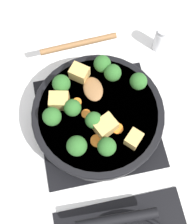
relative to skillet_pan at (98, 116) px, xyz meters
The scene contains 22 objects.
ground_plane 0.06m from the skillet_pan, 92.46° to the right, with size 2.40×2.40×0.00m, color white.
front_burner_grate 0.04m from the skillet_pan, 92.46° to the right, with size 0.31×0.31×0.03m.
skillet_pan is the anchor object (origin of this frame).
wooden_spoon 0.14m from the skillet_pan, 86.79° to the right, with size 0.21×0.19×0.02m.
tofu_cube_center_large 0.06m from the skillet_pan, 100.36° to the left, with size 0.05×0.04×0.04m, color tan.
tofu_cube_near_handle 0.11m from the skillet_pan, 26.20° to the right, with size 0.05×0.04×0.04m, color tan.
tofu_cube_east_chunk 0.12m from the skillet_pan, 127.75° to the left, with size 0.04×0.03×0.03m, color tan.
tofu_cube_west_chunk 0.12m from the skillet_pan, 76.80° to the right, with size 0.04×0.04×0.04m, color tan.
broccoli_floret_near_spoon 0.11m from the skillet_pan, 122.44° to the right, with size 0.04×0.04×0.05m.
broccoli_floret_center_top 0.13m from the skillet_pan, 155.64° to the right, with size 0.04×0.04×0.05m.
broccoli_floret_east_rim 0.06m from the skillet_pan, 57.95° to the left, with size 0.04×0.04×0.05m.
broccoli_floret_west_rim 0.11m from the skillet_pan, 92.60° to the left, with size 0.04×0.04×0.05m.
broccoli_floret_north_edge 0.08m from the skillet_pan, 14.27° to the right, with size 0.04×0.04×0.05m.
broccoli_floret_south_cluster 0.13m from the skillet_pan, 106.72° to the right, with size 0.04×0.04×0.05m.
broccoli_floret_mid_floret 0.12m from the skillet_pan, ahead, with size 0.05×0.05×0.05m.
broccoli_floret_small_inner 0.12m from the skillet_pan, 47.88° to the right, with size 0.04×0.04×0.05m.
broccoli_floret_tall_stem 0.12m from the skillet_pan, 50.27° to the left, with size 0.05×0.05×0.05m.
carrot_slice_orange_thin 0.04m from the skillet_pan, ahead, with size 0.02×0.02×0.01m, color orange.
carrot_slice_near_center 0.07m from the skillet_pan, 126.57° to the left, with size 0.03×0.03×0.01m, color orange.
carrot_slice_edge_slice 0.08m from the skillet_pan, 76.24° to the left, with size 0.03×0.03×0.01m, color orange.
carrot_slice_under_broccoli 0.06m from the skillet_pan, 40.15° to the right, with size 0.02×0.02×0.01m, color orange.
salt_shaker 0.30m from the skillet_pan, 138.33° to the right, with size 0.04×0.04×0.09m.
Camera 1 is at (0.06, 0.27, 0.79)m, focal length 50.00 mm.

